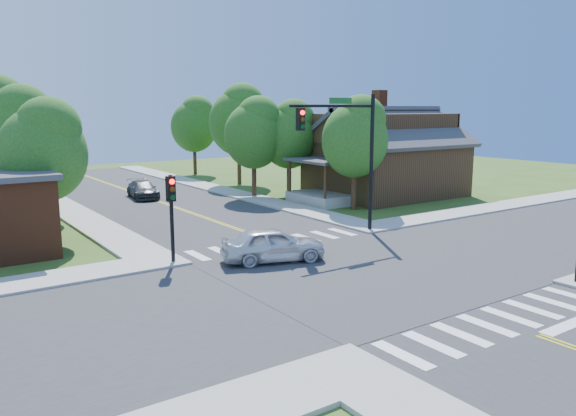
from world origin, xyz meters
TOP-DOWN VIEW (x-y plane):
  - ground at (0.00, 0.00)m, footprint 100.00×100.00m
  - road_ns at (0.00, 0.00)m, footprint 10.00×90.00m
  - road_ew at (0.00, 0.00)m, footprint 90.00×10.00m
  - intersection_patch at (0.00, 0.00)m, footprint 10.20×10.20m
  - sidewalk_ne at (15.82, 15.82)m, footprint 40.00×40.00m
  - crosswalk_north at (0.00, 6.20)m, footprint 8.85×2.00m
  - crosswalk_south at (0.00, -6.20)m, footprint 8.85×2.00m
  - centerline at (0.00, 0.00)m, footprint 0.30×90.00m
  - signal_mast_ne at (3.91, 5.59)m, footprint 5.30×0.42m
  - signal_pole_nw at (-5.60, 5.58)m, footprint 0.34×0.42m
  - house_ne at (15.11, 14.23)m, footprint 13.05×8.80m
  - tree_e_a at (9.35, 11.02)m, footprint 4.33×4.11m
  - tree_e_b at (9.24, 18.17)m, footprint 4.22×4.01m
  - tree_e_c at (9.44, 25.96)m, footprint 5.07×4.82m
  - tree_e_d at (9.48, 34.80)m, footprint 4.54×4.31m
  - tree_w_a at (-8.91, 12.79)m, footprint 4.16×3.95m
  - tree_w_b at (-8.79, 19.80)m, footprint 4.65×4.42m
  - tree_house at (6.73, 19.05)m, footprint 4.35×4.14m
  - tree_bldg at (-7.84, 18.37)m, footprint 3.46×3.29m
  - car_silver at (-1.95, 3.50)m, footprint 4.39×5.46m
  - car_dgrey at (-0.34, 23.19)m, footprint 2.91×4.73m

SIDE VIEW (x-z plane):
  - ground at x=0.00m, z-range 0.00..0.00m
  - intersection_patch at x=0.00m, z-range -0.03..0.03m
  - road_ns at x=0.00m, z-range 0.00..0.04m
  - road_ew at x=0.00m, z-range 0.01..0.04m
  - crosswalk_north at x=0.00m, z-range 0.04..0.05m
  - crosswalk_south at x=0.00m, z-range 0.04..0.05m
  - centerline at x=0.00m, z-range 0.04..0.05m
  - sidewalk_ne at x=15.82m, z-range 0.00..0.14m
  - car_dgrey at x=-0.34m, z-range 0.00..1.23m
  - car_silver at x=-1.95m, z-range 0.00..1.50m
  - signal_pole_nw at x=-5.60m, z-range 0.76..4.56m
  - house_ne at x=15.11m, z-range -0.23..6.88m
  - tree_bldg at x=-7.84m, z-range 0.91..6.79m
  - tree_w_a at x=-8.91m, z-range 1.09..8.17m
  - tree_e_b at x=9.24m, z-range 1.11..8.29m
  - tree_e_a at x=9.35m, z-range 1.14..8.49m
  - tree_house at x=6.73m, z-range 1.15..8.55m
  - signal_mast_ne at x=3.91m, z-range 1.25..8.45m
  - tree_e_d at x=9.48m, z-range 1.20..8.91m
  - tree_w_b at x=-8.79m, z-range 1.23..9.13m
  - tree_e_c at x=9.44m, z-range 1.34..9.96m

